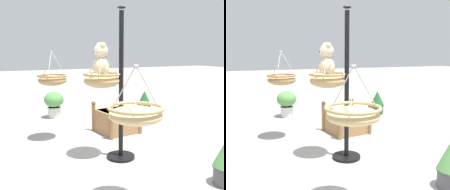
# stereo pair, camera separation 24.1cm
# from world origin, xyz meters

# --- Properties ---
(ground_plane) EXTENTS (40.00, 40.00, 0.00)m
(ground_plane) POSITION_xyz_m (0.00, 0.00, 0.00)
(ground_plane) COLOR #9E9E99
(display_pole_central) EXTENTS (0.44, 0.44, 2.28)m
(display_pole_central) POSITION_xyz_m (-0.13, 0.02, 0.69)
(display_pole_central) COLOR black
(display_pole_central) RESTS_ON ground
(hanging_basket_with_teddy) EXTENTS (0.57, 0.57, 0.60)m
(hanging_basket_with_teddy) POSITION_xyz_m (0.02, 0.27, 1.22)
(hanging_basket_with_teddy) COLOR tan
(teddy_bear) EXTENTS (0.37, 0.34, 0.54)m
(teddy_bear) POSITION_xyz_m (0.02, 0.30, 1.46)
(teddy_bear) COLOR beige
(hanging_basket_left_high) EXTENTS (0.59, 0.59, 0.60)m
(hanging_basket_left_high) POSITION_xyz_m (-1.38, 0.47, 1.02)
(hanging_basket_left_high) COLOR tan
(hanging_basket_right_low) EXTENTS (0.54, 0.54, 0.63)m
(hanging_basket_right_low) POSITION_xyz_m (1.17, 0.78, 1.14)
(hanging_basket_right_low) COLOR #A37F51
(wooden_planter_box) EXTENTS (0.86, 0.87, 0.63)m
(wooden_planter_box) POSITION_xyz_m (1.11, -0.49, 0.25)
(wooden_planter_box) COLOR #9E7047
(wooden_planter_box) RESTS_ON ground
(potted_plant_tall_leafy) EXTENTS (0.48, 0.48, 0.65)m
(potted_plant_tall_leafy) POSITION_xyz_m (2.86, 0.41, 0.38)
(potted_plant_tall_leafy) COLOR beige
(potted_plant_tall_leafy) RESTS_ON ground
(potted_plant_broad_leaf) EXTENTS (0.37, 0.37, 0.61)m
(potted_plant_broad_leaf) POSITION_xyz_m (2.35, -1.90, 0.31)
(potted_plant_broad_leaf) COLOR #2D5638
(potted_plant_broad_leaf) RESTS_ON ground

